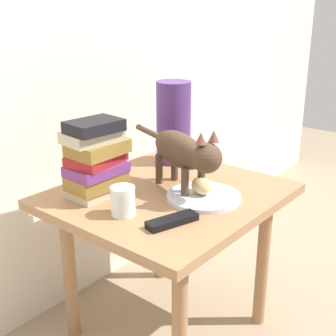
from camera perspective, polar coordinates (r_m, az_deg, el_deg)
ground_plane at (r=1.73m, az=0.00°, el=-19.21°), size 6.00×6.00×0.00m
back_panel at (r=1.65m, az=-12.36°, el=19.81°), size 4.00×0.04×2.20m
side_table at (r=1.49m, az=0.00°, el=-5.63°), size 0.69×0.62×0.52m
plate at (r=1.40m, az=4.49°, el=-3.62°), size 0.23×0.23×0.01m
bread_roll at (r=1.40m, az=4.24°, el=-2.24°), size 0.09×0.10×0.05m
cat at (r=1.41m, az=2.01°, el=2.01°), size 0.20×0.46×0.23m
book_stack at (r=1.41m, az=-9.03°, el=1.16°), size 0.19×0.15×0.24m
green_vase at (r=1.70m, az=0.69°, el=5.73°), size 0.13×0.13×0.30m
candle_jar at (r=1.29m, az=-5.65°, el=-4.33°), size 0.07×0.07×0.08m
tv_remote at (r=1.24m, az=0.53°, el=-6.62°), size 0.16×0.09×0.02m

